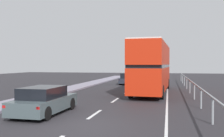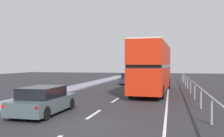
% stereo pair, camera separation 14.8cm
% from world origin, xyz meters
% --- Properties ---
extents(ground_plane, '(74.54, 120.00, 0.10)m').
position_xyz_m(ground_plane, '(0.00, 0.00, -0.05)').
color(ground_plane, '#2B292E').
extents(lane_paint_markings, '(3.65, 46.00, 0.01)m').
position_xyz_m(lane_paint_markings, '(2.18, 8.40, 0.00)').
color(lane_paint_markings, silver).
rests_on(lane_paint_markings, ground).
extents(bridge_side_railing, '(0.10, 42.00, 1.15)m').
position_xyz_m(bridge_side_railing, '(5.38, 9.00, 0.93)').
color(bridge_side_railing, gray).
rests_on(bridge_side_railing, ground).
extents(double_decker_bus_red, '(2.98, 11.06, 4.29)m').
position_xyz_m(double_decker_bus_red, '(2.21, 12.48, 2.30)').
color(double_decker_bus_red, red).
rests_on(double_decker_bus_red, ground).
extents(hatchback_car_near, '(1.90, 4.27, 1.38)m').
position_xyz_m(hatchback_car_near, '(-2.48, 1.88, 0.66)').
color(hatchback_car_near, '#445155').
rests_on(hatchback_car_near, ground).
extents(sedan_car_ahead, '(1.84, 4.48, 1.38)m').
position_xyz_m(sedan_car_ahead, '(-1.34, 21.63, 0.66)').
color(sedan_car_ahead, '#242A36').
rests_on(sedan_car_ahead, ground).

